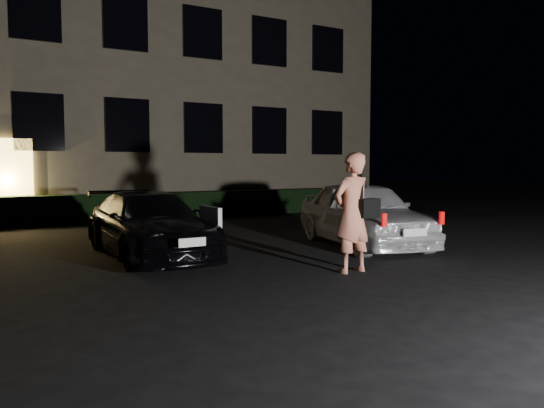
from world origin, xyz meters
TOP-DOWN VIEW (x-y plane):
  - ground at (0.00, 0.00)m, footprint 80.00×80.00m
  - building at (-0.00, 14.99)m, footprint 20.00×8.11m
  - hedge at (0.00, 10.50)m, footprint 15.00×0.70m
  - sedan at (-1.48, 3.77)m, footprint 1.83×4.31m
  - hatch at (2.87, 2.73)m, footprint 2.53×4.39m
  - man at (0.88, 0.60)m, footprint 0.83×0.54m

SIDE VIEW (x-z plane):
  - ground at x=0.00m, z-range 0.00..0.00m
  - hedge at x=0.00m, z-range 0.00..0.85m
  - sedan at x=-1.48m, z-range 0.00..1.22m
  - hatch at x=2.87m, z-range 0.00..1.40m
  - man at x=0.88m, z-range 0.00..1.93m
  - building at x=0.00m, z-range 0.00..12.00m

